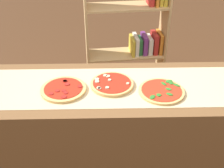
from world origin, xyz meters
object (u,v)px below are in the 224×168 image
Objects in this scene: pizza_spinach_2 at (162,91)px; bookshelf at (135,37)px; pizza_mushroom_1 at (112,84)px; pizza_pepperoni_0 at (63,89)px.

bookshelf reaches higher than pizza_spinach_2.
pizza_mushroom_1 is at bearing 165.04° from pizza_spinach_2.
bookshelf reaches higher than pizza_pepperoni_0.
pizza_mushroom_1 is 0.97× the size of pizza_spinach_2.
bookshelf is at bearing 77.28° from pizza_mushroom_1.
pizza_mushroom_1 is at bearing -102.72° from bookshelf.
pizza_mushroom_1 is (0.30, 0.05, 0.00)m from pizza_pepperoni_0.
pizza_spinach_2 is 0.18× the size of bookshelf.
bookshelf is at bearing 91.55° from pizza_spinach_2.
bookshelf reaches higher than pizza_mushroom_1.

